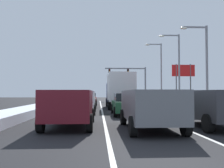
{
  "coord_description": "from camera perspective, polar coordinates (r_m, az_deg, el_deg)",
  "views": [
    {
      "loc": [
        -2.03,
        -4.17,
        1.57
      ],
      "look_at": [
        -0.47,
        24.18,
        2.53
      ],
      "focal_mm": 40.12,
      "sensor_mm": 36.0,
      "label": 1
    }
  ],
  "objects": [
    {
      "name": "ground_plane",
      "position": [
        20.79,
        2.47,
        -6.27
      ],
      "size": [
        120.0,
        120.0,
        0.0
      ],
      "primitive_type": "plane",
      "color": "black"
    },
    {
      "name": "lane_stripe_between_right_lane_and_center_lane",
      "position": [
        25.08,
        5.43,
        -5.51
      ],
      "size": [
        0.14,
        45.28,
        0.01
      ],
      "primitive_type": "cube",
      "color": "silver",
      "rests_on": "ground"
    },
    {
      "name": "lane_stripe_between_center_lane_and_left_lane",
      "position": [
        24.8,
        -2.4,
        -5.55
      ],
      "size": [
        0.14,
        45.28,
        0.01
      ],
      "primitive_type": "cube",
      "color": "silver",
      "rests_on": "ground"
    },
    {
      "name": "snow_bank_right_shoulder",
      "position": [
        26.37,
        16.92,
        -4.56
      ],
      "size": [
        1.51,
        45.28,
        0.65
      ],
      "primitive_type": "cube",
      "color": "silver",
      "rests_on": "ground"
    },
    {
      "name": "snow_bank_left_shoulder",
      "position": [
        25.28,
        -14.55,
        -4.87
      ],
      "size": [
        2.03,
        45.28,
        0.5
      ],
      "primitive_type": "cube",
      "color": "silver",
      "rests_on": "ground"
    },
    {
      "name": "suv_charcoal_right_lane_nearest",
      "position": [
        12.36,
        21.85,
        -4.38
      ],
      "size": [
        2.16,
        4.9,
        1.67
      ],
      "color": "#38383D",
      "rests_on": "ground"
    },
    {
      "name": "suv_red_right_lane_second",
      "position": [
        19.36,
        13.24,
        -3.53
      ],
      "size": [
        2.16,
        4.9,
        1.67
      ],
      "color": "maroon",
      "rests_on": "ground"
    },
    {
      "name": "sedan_black_right_lane_third",
      "position": [
        25.65,
        8.84,
        -3.71
      ],
      "size": [
        2.0,
        4.5,
        1.51
      ],
      "color": "black",
      "rests_on": "ground"
    },
    {
      "name": "suv_silver_right_lane_fourth",
      "position": [
        32.05,
        6.17,
        -2.91
      ],
      "size": [
        2.16,
        4.9,
        1.67
      ],
      "color": "#B7BABF",
      "rests_on": "ground"
    },
    {
      "name": "suv_gray_center_lane_nearest",
      "position": [
        10.76,
        8.59,
        -4.88
      ],
      "size": [
        2.16,
        4.9,
        1.67
      ],
      "color": "slate",
      "rests_on": "ground"
    },
    {
      "name": "sedan_green_center_lane_second",
      "position": [
        17.47,
        3.34,
        -4.58
      ],
      "size": [
        2.0,
        4.5,
        1.51
      ],
      "color": "#1E5633",
      "rests_on": "ground"
    },
    {
      "name": "box_truck_center_lane_third",
      "position": [
        24.73,
        1.73,
        -1.17
      ],
      "size": [
        2.53,
        7.2,
        3.36
      ],
      "color": "navy",
      "rests_on": "ground"
    },
    {
      "name": "sedan_tan_center_lane_fourth",
      "position": [
        33.43,
        0.71,
        -3.31
      ],
      "size": [
        2.0,
        4.5,
        1.51
      ],
      "color": "#937F60",
      "rests_on": "ground"
    },
    {
      "name": "suv_maroon_left_lane_nearest",
      "position": [
        11.71,
        -9.53,
        -4.63
      ],
      "size": [
        2.16,
        4.9,
        1.67
      ],
      "color": "maroon",
      "rests_on": "ground"
    },
    {
      "name": "suv_white_left_lane_second",
      "position": [
        19.01,
        -7.0,
        -3.59
      ],
      "size": [
        2.16,
        4.9,
        1.67
      ],
      "color": "silver",
      "rests_on": "ground"
    },
    {
      "name": "sedan_charcoal_left_lane_third",
      "position": [
        25.25,
        -5.83,
        -3.75
      ],
      "size": [
        2.0,
        4.5,
        1.51
      ],
      "color": "#38383D",
      "rests_on": "ground"
    },
    {
      "name": "sedan_red_left_lane_fourth",
      "position": [
        31.77,
        -5.24,
        -3.38
      ],
      "size": [
        2.0,
        4.5,
        1.51
      ],
      "color": "maroon",
      "rests_on": "ground"
    },
    {
      "name": "traffic_light_gantry",
      "position": [
        45.85,
        4.75,
        1.74
      ],
      "size": [
        7.54,
        0.47,
        6.2
      ],
      "color": "slate",
      "rests_on": "ground"
    },
    {
      "name": "street_lamp_right_near",
      "position": [
        24.89,
        20.01,
        5.42
      ],
      "size": [
        2.66,
        0.36,
        7.82
      ],
      "color": "gray",
      "rests_on": "ground"
    },
    {
      "name": "street_lamp_right_mid",
      "position": [
        32.67,
        14.48,
        4.67
      ],
      "size": [
        2.66,
        0.36,
        8.94
      ],
      "color": "gray",
      "rests_on": "ground"
    },
    {
      "name": "street_lamp_right_far",
      "position": [
        40.53,
        10.72,
        3.71
      ],
      "size": [
        2.66,
        0.36,
        9.39
      ],
      "color": "gray",
      "rests_on": "ground"
    },
    {
      "name": "roadside_sign_right",
      "position": [
        35.95,
        15.95,
        2.05
      ],
      "size": [
        3.2,
        0.16,
        5.5
      ],
      "color": "#59595B",
      "rests_on": "ground"
    }
  ]
}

